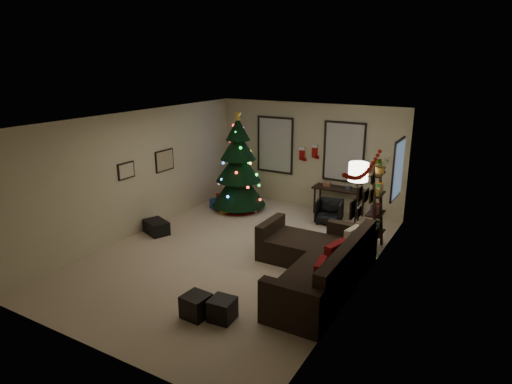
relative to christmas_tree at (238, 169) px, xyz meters
The scene contains 29 objects.
floor 2.95m from the christmas_tree, 58.92° to the right, with size 7.00×7.00×0.00m, color #C9B398.
ceiling 3.20m from the christmas_tree, 58.92° to the right, with size 7.00×7.00×0.00m, color white.
wall_back 1.84m from the christmas_tree, 38.78° to the left, with size 5.00×5.00×0.00m, color beige.
wall_front 6.03m from the christmas_tree, 76.36° to the right, with size 5.00×5.00×0.00m, color beige.
wall_left 2.61m from the christmas_tree, 114.58° to the right, with size 7.00×7.00×0.00m, color beige.
wall_right 4.58m from the christmas_tree, 31.02° to the right, with size 7.00×7.00×0.00m, color beige.
window_back_left 1.30m from the christmas_tree, 67.03° to the left, with size 1.05×0.06×1.50m.
window_back_right 2.66m from the christmas_tree, 25.12° to the left, with size 1.05×0.06×1.50m.
window_right_wall 3.92m from the christmas_tree, ahead, with size 0.06×0.90×1.30m.
christmas_tree is the anchor object (origin of this frame).
presents 0.96m from the christmas_tree, 136.55° to the right, with size 1.30×0.89×0.30m.
sofa 4.22m from the christmas_tree, 38.60° to the right, with size 2.04×2.95×0.91m.
pillow_red_a 5.06m from the christmas_tree, 43.89° to the right, with size 0.11×0.42×0.42m, color maroon.
pillow_red_b 4.62m from the christmas_tree, 37.79° to the right, with size 0.13×0.49×0.49m, color maroon.
pillow_cream 4.14m from the christmas_tree, 28.20° to the right, with size 0.12×0.43×0.43m, color beige.
ottoman_near 5.09m from the christmas_tree, 65.42° to the right, with size 0.37×0.37×0.35m, color black.
ottoman_far 5.15m from the christmas_tree, 60.83° to the right, with size 0.36×0.36×0.34m, color black.
desk 2.58m from the christmas_tree, 19.84° to the left, with size 1.29×0.46×0.69m.
desk_chair 2.52m from the christmas_tree, ahead, with size 0.55×0.51×0.56m, color black.
bookshelf 3.80m from the christmas_tree, 11.17° to the right, with size 0.30×0.54×1.83m.
potted_plant 3.85m from the christmas_tree, 10.27° to the right, with size 0.42×0.37×0.47m, color #4C4C4C.
floor_lamp 3.54m from the christmas_tree, 16.15° to the right, with size 0.38×0.38×1.82m.
art_map 1.92m from the christmas_tree, 124.40° to the right, with size 0.04×0.60×0.50m.
art_abstract 2.98m from the christmas_tree, 111.06° to the right, with size 0.04×0.45×0.35m.
gallery 4.62m from the christmas_tree, 31.94° to the right, with size 0.03×1.25×0.54m.
garland 4.67m from the christmas_tree, 31.96° to the right, with size 0.08×1.90×0.30m, color #A5140C, non-canonical shape.
stocking_left 1.70m from the christmas_tree, 39.80° to the left, with size 0.20×0.05×0.36m.
stocking_right 2.00m from the christmas_tree, 34.51° to the left, with size 0.20×0.05×0.36m.
storage_bin 2.61m from the christmas_tree, 106.92° to the right, with size 0.59×0.39×0.30m, color black.
Camera 1 is at (4.33, -6.79, 3.73)m, focal length 30.78 mm.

